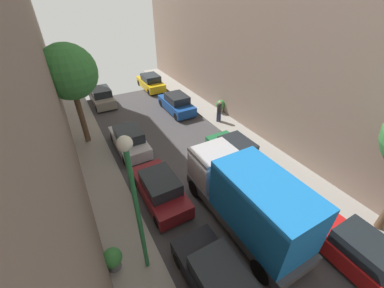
# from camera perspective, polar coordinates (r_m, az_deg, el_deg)

# --- Properties ---
(ground) EXTENTS (32.00, 32.00, 0.00)m
(ground) POSITION_cam_1_polar(r_m,az_deg,el_deg) (13.51, 4.26, -10.34)
(ground) COLOR #423F42
(sidewalk_left) EXTENTS (2.00, 44.00, 0.15)m
(sidewalk_left) POSITION_cam_1_polar(r_m,az_deg,el_deg) (12.26, -16.76, -17.74)
(sidewalk_left) COLOR gray
(sidewalk_left) RESTS_ON ground
(sidewalk_right) EXTENTS (2.00, 44.00, 0.15)m
(sidewalk_right) POSITION_cam_1_polar(r_m,az_deg,el_deg) (16.19, 19.30, -3.52)
(sidewalk_right) COLOR gray
(sidewalk_right) RESTS_ON ground
(parked_car_left_1) EXTENTS (1.78, 4.20, 1.57)m
(parked_car_left_1) POSITION_cam_1_polar(r_m,az_deg,el_deg) (9.71, 6.43, -29.97)
(parked_car_left_1) COLOR black
(parked_car_left_1) RESTS_ON ground
(parked_car_left_2) EXTENTS (1.78, 4.20, 1.57)m
(parked_car_left_2) POSITION_cam_1_polar(r_m,az_deg,el_deg) (12.48, -7.67, -10.62)
(parked_car_left_2) COLOR maroon
(parked_car_left_2) RESTS_ON ground
(parked_car_left_3) EXTENTS (1.78, 4.20, 1.57)m
(parked_car_left_3) POSITION_cam_1_polar(r_m,az_deg,el_deg) (16.50, -14.80, 0.87)
(parked_car_left_3) COLOR silver
(parked_car_left_3) RESTS_ON ground
(parked_car_left_4) EXTENTS (1.78, 4.20, 1.57)m
(parked_car_left_4) POSITION_cam_1_polar(r_m,az_deg,el_deg) (24.08, -20.81, 10.55)
(parked_car_left_4) COLOR gray
(parked_car_left_4) RESTS_ON ground
(parked_car_right_1) EXTENTS (1.78, 4.20, 1.57)m
(parked_car_right_1) POSITION_cam_1_polar(r_m,az_deg,el_deg) (12.10, 35.14, -20.52)
(parked_car_right_1) COLOR red
(parked_car_right_1) RESTS_ON ground
(parked_car_right_2) EXTENTS (1.78, 4.20, 1.57)m
(parked_car_right_2) POSITION_cam_1_polar(r_m,az_deg,el_deg) (15.13, 10.36, -1.80)
(parked_car_right_2) COLOR #1E6638
(parked_car_right_2) RESTS_ON ground
(parked_car_right_3) EXTENTS (1.78, 4.20, 1.57)m
(parked_car_right_3) POSITION_cam_1_polar(r_m,az_deg,el_deg) (21.21, -3.71, 9.65)
(parked_car_right_3) COLOR #194799
(parked_car_right_3) RESTS_ON ground
(parked_car_right_4) EXTENTS (1.78, 4.20, 1.57)m
(parked_car_right_4) POSITION_cam_1_polar(r_m,az_deg,el_deg) (26.56, -9.86, 14.34)
(parked_car_right_4) COLOR gold
(parked_car_right_4) RESTS_ON ground
(delivery_truck) EXTENTS (2.26, 6.60, 3.38)m
(delivery_truck) POSITION_cam_1_polar(r_m,az_deg,el_deg) (10.73, 13.22, -12.57)
(delivery_truck) COLOR #4C4C51
(delivery_truck) RESTS_ON ground
(pedestrian) EXTENTS (0.40, 0.36, 1.72)m
(pedestrian) POSITION_cam_1_polar(r_m,az_deg,el_deg) (19.19, 6.53, 7.94)
(pedestrian) COLOR #2D334C
(pedestrian) RESTS_ON sidewalk_right
(street_tree_0) EXTENTS (3.37, 3.37, 6.58)m
(street_tree_0) POSITION_cam_1_polar(r_m,az_deg,el_deg) (16.66, -27.44, 14.94)
(street_tree_0) COLOR brown
(street_tree_0) RESTS_ON sidewalk_left
(potted_plant_2) EXTENTS (0.75, 0.75, 1.10)m
(potted_plant_2) POSITION_cam_1_polar(r_m,az_deg,el_deg) (20.81, 6.83, 9.17)
(potted_plant_2) COLOR #B2A899
(potted_plant_2) RESTS_ON sidewalk_right
(potted_plant_3) EXTENTS (0.75, 0.75, 1.01)m
(potted_plant_3) POSITION_cam_1_polar(r_m,az_deg,el_deg) (10.53, -18.54, -24.66)
(potted_plant_3) COLOR slate
(potted_plant_3) RESTS_ON sidewalk_left
(lamp_post) EXTENTS (0.44, 0.44, 6.02)m
(lamp_post) POSITION_cam_1_polar(r_m,az_deg,el_deg) (7.65, -13.66, -11.72)
(lamp_post) COLOR #26723F
(lamp_post) RESTS_ON sidewalk_left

